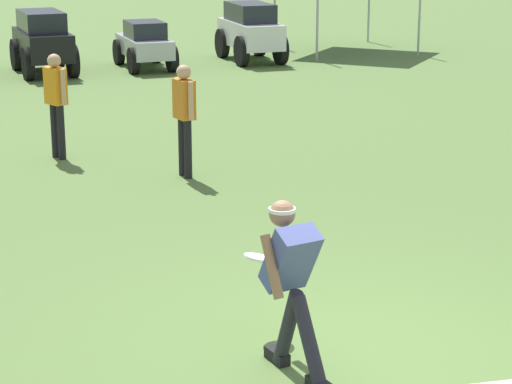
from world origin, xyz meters
The scene contains 8 objects.
ground_plane centered at (0.00, 0.00, 0.00)m, with size 80.00×80.00×0.00m, color #567539.
frisbee_thrower centered at (-0.68, -0.09, 0.79)m, with size 0.47×1.15×1.39m.
frisbee_in_flight centered at (-0.63, 0.76, 0.67)m, with size 0.34×0.34×0.08m.
teammate_midfield centered at (-1.18, 7.72, 0.94)m, with size 0.31×0.48×1.56m.
teammate_deep centered at (0.28, 6.04, 0.94)m, with size 0.25×0.50×1.56m.
parked_car_slot_b centered at (-0.11, 15.86, 0.74)m, with size 1.23×2.38×1.40m.
parked_car_slot_c centered at (2.23, 15.82, 0.56)m, with size 1.11×2.21×1.10m.
parked_car_slot_d centered at (4.95, 16.06, 0.74)m, with size 1.22×2.38×1.40m.
Camera 1 is at (-3.51, -6.84, 3.57)m, focal length 70.00 mm.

